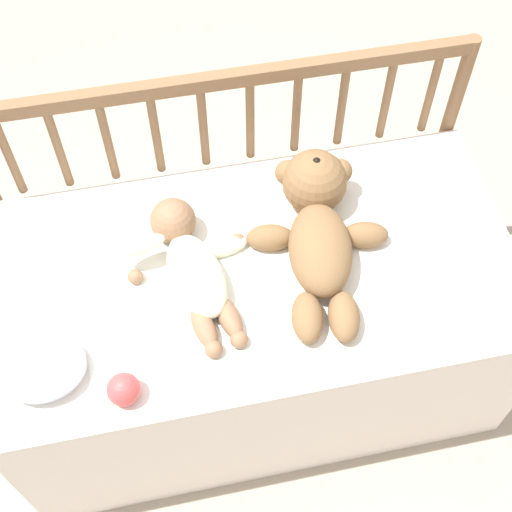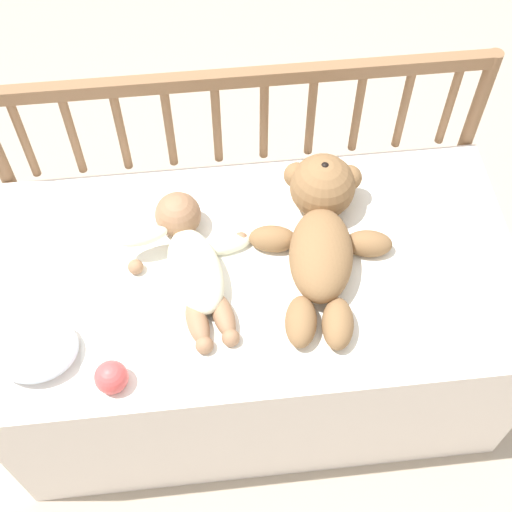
{
  "view_description": "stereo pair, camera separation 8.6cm",
  "coord_description": "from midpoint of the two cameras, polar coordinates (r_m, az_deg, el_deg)",
  "views": [
    {
      "loc": [
        -0.18,
        -0.89,
        1.94
      ],
      "look_at": [
        0.0,
        -0.0,
        0.59
      ],
      "focal_mm": 50.0,
      "sensor_mm": 36.0,
      "label": 1
    },
    {
      "loc": [
        -0.1,
        -0.9,
        1.94
      ],
      "look_at": [
        0.0,
        -0.0,
        0.59
      ],
      "focal_mm": 50.0,
      "sensor_mm": 36.0,
      "label": 2
    }
  ],
  "objects": [
    {
      "name": "ground_plane",
      "position": [
        2.14,
        -1.19,
        -8.86
      ],
      "size": [
        12.0,
        12.0,
        0.0
      ],
      "primitive_type": "plane",
      "color": "tan"
    },
    {
      "name": "crib_mattress",
      "position": [
        1.9,
        -1.33,
        -5.44
      ],
      "size": [
        1.24,
        0.65,
        0.53
      ],
      "color": "white",
      "rests_on": "ground_plane"
    },
    {
      "name": "crib_rail",
      "position": [
        1.84,
        -3.62,
        8.92
      ],
      "size": [
        1.24,
        0.04,
        0.82
      ],
      "color": "brown",
      "rests_on": "ground_plane"
    },
    {
      "name": "blanket",
      "position": [
        1.66,
        -0.72,
        -1.32
      ],
      "size": [
        0.84,
        0.58,
        0.01
      ],
      "color": "white",
      "rests_on": "crib_mattress"
    },
    {
      "name": "teddy_bear",
      "position": [
        1.66,
        3.52,
        2.44
      ],
      "size": [
        0.34,
        0.5,
        0.16
      ],
      "color": "olive",
      "rests_on": "crib_mattress"
    },
    {
      "name": "baby",
      "position": [
        1.64,
        -6.69,
        -0.64
      ],
      "size": [
        0.31,
        0.41,
        0.11
      ],
      "color": "#EAEACC",
      "rests_on": "crib_mattress"
    },
    {
      "name": "toy_ball",
      "position": [
        1.52,
        -12.16,
        -10.47
      ],
      "size": [
        0.07,
        0.07,
        0.07
      ],
      "color": "#DB4C4C",
      "rests_on": "crib_mattress"
    },
    {
      "name": "small_pillow",
      "position": [
        1.59,
        -18.17,
        -8.62
      ],
      "size": [
        0.18,
        0.16,
        0.06
      ],
      "color": "silver",
      "rests_on": "crib_mattress"
    }
  ]
}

